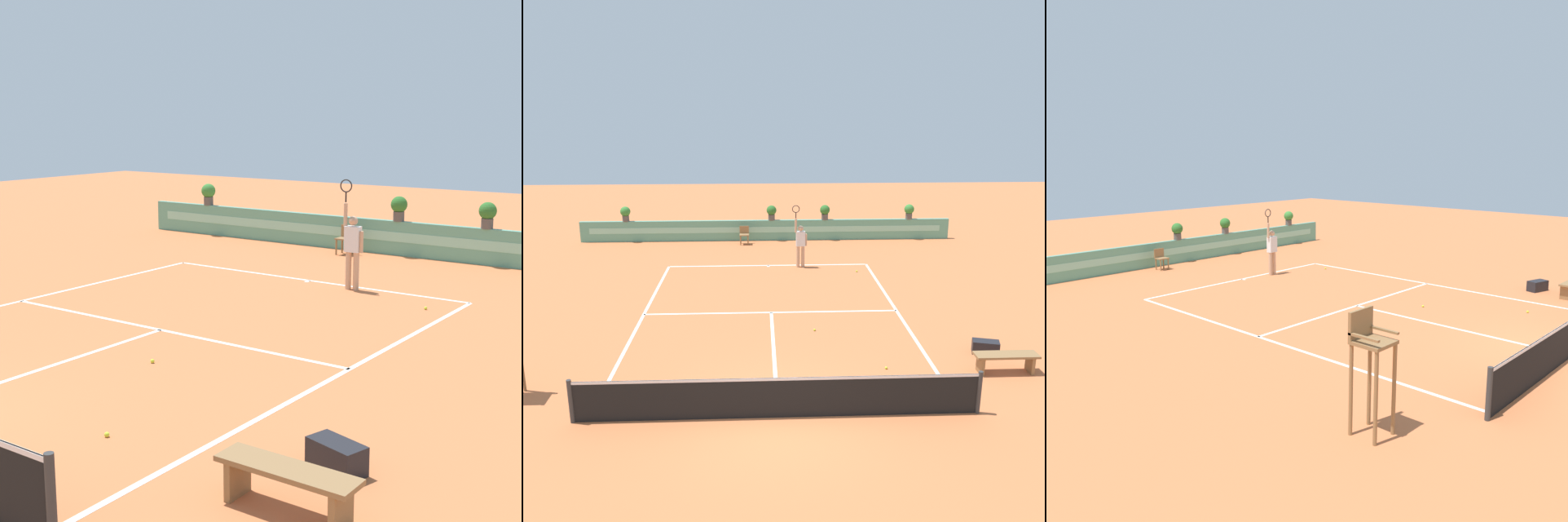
% 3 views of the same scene
% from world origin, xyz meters
% --- Properties ---
extents(ground_plane, '(60.00, 60.00, 0.00)m').
position_xyz_m(ground_plane, '(0.00, 6.00, 0.00)').
color(ground_plane, '#C66B3D').
extents(court_lines, '(8.32, 11.94, 0.01)m').
position_xyz_m(court_lines, '(0.00, 6.72, 0.00)').
color(court_lines, white).
rests_on(court_lines, ground).
extents(back_wall_barrier, '(18.00, 0.21, 1.00)m').
position_xyz_m(back_wall_barrier, '(0.00, 16.39, 0.50)').
color(back_wall_barrier, '#599E84').
rests_on(back_wall_barrier, ground).
extents(umpire_chair, '(0.60, 0.60, 2.14)m').
position_xyz_m(umpire_chair, '(-6.23, 1.26, 1.34)').
color(umpire_chair, olive).
rests_on(umpire_chair, ground).
extents(ball_kid_chair, '(0.44, 0.44, 0.85)m').
position_xyz_m(ball_kid_chair, '(-1.08, 15.66, 0.48)').
color(ball_kid_chair, olive).
rests_on(ball_kid_chair, ground).
extents(gear_bag, '(0.77, 0.54, 0.36)m').
position_xyz_m(gear_bag, '(5.77, 3.04, 0.18)').
color(gear_bag, black).
rests_on(gear_bag, ground).
extents(tennis_player, '(0.62, 0.23, 2.58)m').
position_xyz_m(tennis_player, '(1.32, 11.62, 1.05)').
color(tennis_player, tan).
rests_on(tennis_player, ground).
extents(tennis_ball_near_baseline, '(0.07, 0.07, 0.07)m').
position_xyz_m(tennis_ball_near_baseline, '(3.54, 10.80, 0.03)').
color(tennis_ball_near_baseline, '#CCE033').
rests_on(tennis_ball_near_baseline, ground).
extents(tennis_ball_mid_court, '(0.07, 0.07, 0.07)m').
position_xyz_m(tennis_ball_mid_court, '(2.86, 2.20, 0.03)').
color(tennis_ball_mid_court, '#CCE033').
rests_on(tennis_ball_mid_court, ground).
extents(tennis_ball_by_sideline, '(0.07, 0.07, 0.07)m').
position_xyz_m(tennis_ball_by_sideline, '(1.26, 4.81, 0.03)').
color(tennis_ball_by_sideline, '#CCE033').
rests_on(tennis_ball_by_sideline, ground).
extents(potted_plant_far_right, '(0.48, 0.48, 0.72)m').
position_xyz_m(potted_plant_far_right, '(7.01, 16.39, 1.41)').
color(potted_plant_far_right, '#514C47').
rests_on(potted_plant_far_right, back_wall_barrier).
extents(potted_plant_right, '(0.48, 0.48, 0.72)m').
position_xyz_m(potted_plant_right, '(2.86, 16.39, 1.41)').
color(potted_plant_right, '#514C47').
rests_on(potted_plant_right, back_wall_barrier).
extents(potted_plant_centre, '(0.48, 0.48, 0.72)m').
position_xyz_m(potted_plant_centre, '(0.25, 16.39, 1.41)').
color(potted_plant_centre, '#514C47').
rests_on(potted_plant_centre, back_wall_barrier).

